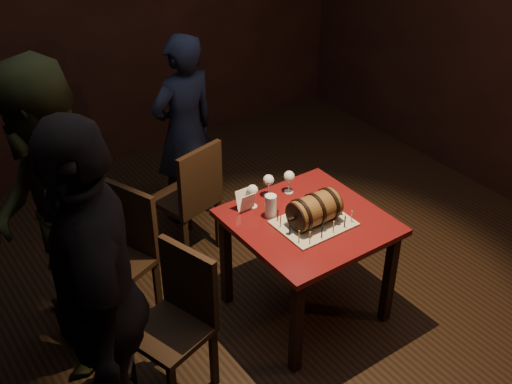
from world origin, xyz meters
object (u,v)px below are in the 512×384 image
Objects in this scene: chair_back at (192,195)px; person_left_rear at (52,226)px; barrel_cake at (314,210)px; chair_left_front at (179,315)px; pub_table at (308,234)px; wine_glass_left at (252,191)px; person_back at (185,131)px; wine_glass_right at (289,177)px; chair_left_rear at (124,249)px; wine_glass_mid at (269,181)px; pint_of_ale at (271,206)px; person_left_front at (97,298)px.

person_left_rear reaches higher than chair_back.
barrel_cake is 1.02m from chair_left_front.
pub_table is 0.97× the size of chair_back.
wine_glass_left is at bearing -83.03° from chair_back.
person_back reaches higher than barrel_cake.
wine_glass_right is at bearing -60.37° from chair_back.
chair_left_rear is at bearing 154.92° from wine_glass_left.
pub_table is 2.53× the size of barrel_cake.
person_back is at bearing 40.33° from chair_left_rear.
wine_glass_left is 0.92m from chair_left_front.
wine_glass_mid is 0.17× the size of chair_back.
chair_back is at bearing 106.28° from pub_table.
pub_table is 6.00× the size of pint_of_ale.
person_back is at bearing 64.36° from chair_back.
pint_of_ale is 1.30m from person_left_rear.
wine_glass_mid and wine_glass_right have the same top height.
chair_back is 0.60× the size of person_back.
wine_glass_left is 1.00× the size of wine_glass_right.
pint_of_ale is 0.10× the size of person_back.
chair_left_rear is (-1.05, 0.35, -0.35)m from wine_glass_right.
pint_of_ale is at bearing 135.44° from pub_table.
wine_glass_right is 0.08× the size of person_left_front.
pub_table is at bearing -105.39° from wine_glass_right.
person_left_front is (-1.16, -1.14, 0.45)m from chair_back.
chair_left_front reaches higher than wine_glass_mid.
person_left_front is at bearing -119.85° from chair_left_rear.
wine_glass_mid is 0.08× the size of person_left_rear.
person_left_rear is at bearing 158.77° from pub_table.
person_back is at bearing 92.13° from barrel_cake.
wine_glass_left is 1.23m from person_left_rear.
pub_table is at bearing -44.56° from pint_of_ale.
person_left_rear is (-0.44, -0.13, 0.44)m from chair_left_rear.
person_left_rear is (-1.40, 0.60, 0.11)m from barrel_cake.
barrel_cake is at bearing -53.66° from pint_of_ale.
barrel_cake is (-0.01, -0.05, 0.22)m from pub_table.
chair_left_rear is 0.73m from chair_left_front.
person_left_rear reaches higher than barrel_cake.
pub_table is 1.02m from chair_back.
wine_glass_mid is 0.08× the size of person_left_front.
person_back is (0.14, 1.12, -0.09)m from wine_glass_left.
wine_glass_left is 0.10× the size of person_back.
chair_left_front is (-0.80, -0.22, -0.30)m from pint_of_ale.
wine_glass_left is 1.00× the size of wine_glass_mid.
pint_of_ale is 1.33m from person_left_front.
pint_of_ale is at bearing 79.03° from person_back.
chair_back reaches higher than pub_table.
chair_left_rear is at bearing 161.04° from wine_glass_mid.
person_left_front is at bearing -173.43° from pub_table.
chair_left_rear is (-0.68, -0.30, 0.00)m from chair_back.
pint_of_ale is 0.16× the size of chair_left_rear.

